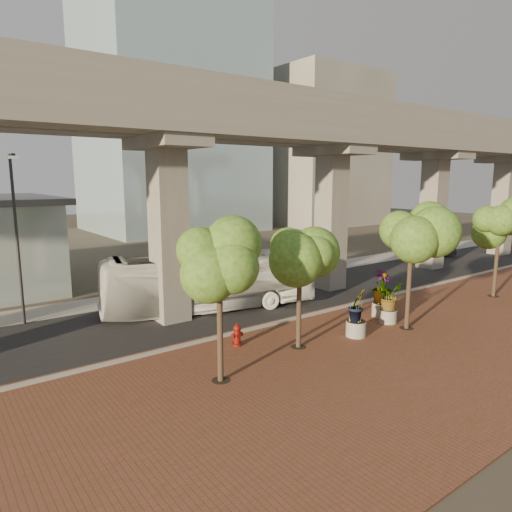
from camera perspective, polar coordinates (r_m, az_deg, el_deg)
ground at (r=26.68m, az=3.16°, el=-6.70°), size 160.00×160.00×0.00m
brick_plaza at (r=21.48m, az=17.21°, el=-11.20°), size 70.00×13.00×0.06m
asphalt_road at (r=28.18m, az=0.54°, el=-5.75°), size 90.00×8.00×0.04m
curb_strip at (r=25.22m, az=6.09°, el=-7.53°), size 70.00×0.25×0.16m
far_sidewalk at (r=32.59m, az=-5.33°, el=-3.64°), size 90.00×3.00×0.06m
transit_viaduct at (r=27.16m, az=0.56°, el=9.19°), size 72.00×5.60×12.40m
midrise_block at (r=77.95m, az=7.90°, el=12.93°), size 18.00×16.00×24.00m
transit_bus at (r=26.21m, az=-5.78°, el=-3.21°), size 12.51×5.73×3.39m
parked_car at (r=47.19m, az=21.09°, el=0.81°), size 4.84×3.22×1.51m
fire_hydrant at (r=20.90m, az=-2.37°, el=-9.81°), size 0.52×0.47×1.04m
planter_front at (r=24.77m, az=16.29°, el=-5.05°), size 1.99×1.99×2.19m
planter_right at (r=25.67m, az=15.47°, el=-3.97°), size 2.41×2.41×2.57m
planter_left at (r=22.28m, az=12.48°, el=-6.33°), size 2.11×2.11×2.32m
street_tree_far_west at (r=16.38m, az=-4.63°, el=-1.27°), size 3.50×3.50×5.98m
street_tree_near_west at (r=19.81m, az=5.51°, el=0.59°), size 3.66×3.66×6.04m
street_tree_near_east at (r=23.47m, az=18.90°, el=2.49°), size 3.77×3.77×6.47m
street_tree_far_east at (r=32.32m, az=28.15°, el=3.25°), size 3.77×3.77×6.22m
streetlamp_west at (r=25.83m, az=-27.75°, el=3.07°), size 0.43×1.25×8.65m
streetlamp_east at (r=36.89m, az=9.27°, el=5.32°), size 0.41×1.19×8.19m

